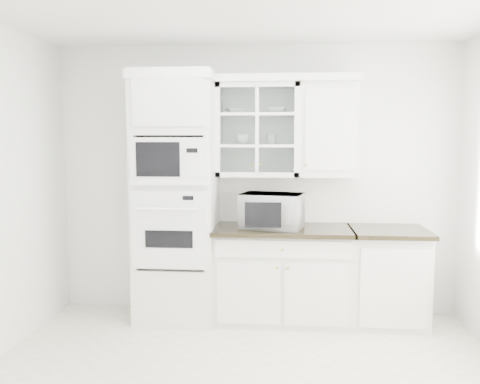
{
  "coord_description": "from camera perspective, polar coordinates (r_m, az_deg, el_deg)",
  "views": [
    {
      "loc": [
        0.27,
        -3.39,
        1.79
      ],
      "look_at": [
        -0.1,
        1.05,
        1.3
      ],
      "focal_mm": 38.0,
      "sensor_mm": 36.0,
      "label": 1
    }
  ],
  "objects": [
    {
      "name": "bowl_b",
      "position": [
        4.98,
        4.1,
        9.12
      ],
      "size": [
        0.23,
        0.23,
        0.06
      ],
      "primitive_type": "imported",
      "rotation": [
        0.0,
        0.0,
        0.28
      ],
      "color": "white",
      "rests_on": "upper_cabinet_glass"
    },
    {
      "name": "countertop_microwave",
      "position": [
        4.86,
        3.64,
        -2.08
      ],
      "size": [
        0.65,
        0.58,
        0.33
      ],
      "primitive_type": "imported",
      "rotation": [
        0.0,
        0.0,
        2.93
      ],
      "color": "white",
      "rests_on": "base_cabinet_run"
    },
    {
      "name": "upper_cabinet_glass",
      "position": [
        4.98,
        2.02,
        6.96
      ],
      "size": [
        0.8,
        0.33,
        0.9
      ],
      "color": "white",
      "rests_on": "room_shell"
    },
    {
      "name": "upper_cabinet_solid",
      "position": [
        5.0,
        9.83,
        6.87
      ],
      "size": [
        0.55,
        0.33,
        0.9
      ],
      "primitive_type": "cube",
      "color": "white",
      "rests_on": "room_shell"
    },
    {
      "name": "extra_base_cabinet",
      "position": [
        5.12,
        16.18,
        -9.01
      ],
      "size": [
        0.72,
        0.67,
        0.92
      ],
      "color": "white",
      "rests_on": "ground"
    },
    {
      "name": "base_cabinet_run",
      "position": [
        5.02,
        4.77,
        -9.1
      ],
      "size": [
        1.32,
        0.67,
        0.92
      ],
      "color": "white",
      "rests_on": "ground"
    },
    {
      "name": "cup_a",
      "position": [
        4.98,
        0.33,
        5.93
      ],
      "size": [
        0.14,
        0.14,
        0.1
      ],
      "primitive_type": "imported",
      "rotation": [
        0.0,
        0.0,
        0.08
      ],
      "color": "white",
      "rests_on": "upper_cabinet_glass"
    },
    {
      "name": "cup_b",
      "position": [
        4.99,
        3.52,
        5.91
      ],
      "size": [
        0.11,
        0.11,
        0.1
      ],
      "primitive_type": "imported",
      "rotation": [
        0.0,
        0.0,
        -0.06
      ],
      "color": "white",
      "rests_on": "upper_cabinet_glass"
    },
    {
      "name": "crown_molding",
      "position": [
        4.99,
        0.79,
        12.54
      ],
      "size": [
        2.14,
        0.38,
        0.07
      ],
      "primitive_type": "cube",
      "color": "white",
      "rests_on": "room_shell"
    },
    {
      "name": "oven_column",
      "position": [
        4.95,
        -7.16,
        -0.63
      ],
      "size": [
        0.76,
        0.68,
        2.4
      ],
      "color": "white",
      "rests_on": "ground"
    },
    {
      "name": "bowl_a",
      "position": [
        4.98,
        -0.44,
        9.08
      ],
      "size": [
        0.26,
        0.26,
        0.05
      ],
      "primitive_type": "imported",
      "rotation": [
        0.0,
        0.0,
        0.34
      ],
      "color": "white",
      "rests_on": "upper_cabinet_glass"
    },
    {
      "name": "room_shell",
      "position": [
        3.83,
        0.72,
        6.13
      ],
      "size": [
        4.0,
        3.5,
        2.7
      ],
      "color": "white",
      "rests_on": "ground"
    }
  ]
}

